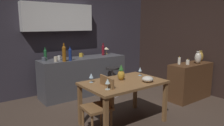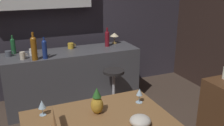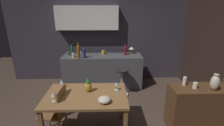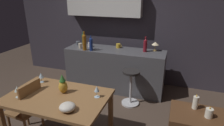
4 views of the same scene
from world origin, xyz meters
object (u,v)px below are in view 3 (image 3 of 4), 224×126
(sideboard_cabinet, at_px, (200,108))
(chair_near_window, at_px, (56,110))
(cup_white, at_px, (80,54))
(pillar_candle_short, at_px, (195,85))
(bar_stool, at_px, (122,82))
(wine_bottle_amber, at_px, (78,51))
(wine_bottle_cobalt, at_px, (84,52))
(cup_slate, at_px, (68,53))
(wine_bottle_ruby, at_px, (125,50))
(cup_mustard, at_px, (103,52))
(wine_glass_center, at_px, (53,94))
(wine_glass_left, at_px, (62,82))
(vase_ceramic_ivory, at_px, (215,82))
(wine_bottle_green, at_px, (72,49))
(pillar_candle_tall, at_px, (185,81))
(wine_glass_right, at_px, (117,84))
(dining_table, at_px, (86,99))
(cup_cream, at_px, (73,55))
(pineapple_centerpiece, at_px, (88,85))
(fruit_bowl, at_px, (104,100))

(sideboard_cabinet, xyz_separation_m, chair_near_window, (-2.50, -0.09, 0.07))
(cup_white, relative_size, pillar_candle_short, 0.85)
(bar_stool, height_order, wine_bottle_amber, wine_bottle_amber)
(wine_bottle_cobalt, relative_size, cup_slate, 2.49)
(wine_bottle_ruby, xyz_separation_m, cup_mustard, (-0.59, 0.10, -0.10))
(wine_glass_center, xyz_separation_m, cup_slate, (-0.23, 2.08, 0.08))
(wine_glass_left, bearing_deg, cup_slate, 98.20)
(vase_ceramic_ivory, bearing_deg, wine_glass_center, -176.69)
(wine_bottle_green, height_order, pillar_candle_tall, wine_bottle_green)
(chair_near_window, relative_size, wine_glass_right, 5.60)
(wine_glass_left, height_order, wine_glass_center, wine_glass_center)
(cup_white, xyz_separation_m, pillar_candle_tall, (2.07, -1.67, -0.05))
(dining_table, height_order, pillar_candle_short, pillar_candle_short)
(wine_bottle_cobalt, xyz_separation_m, pillar_candle_tall, (1.92, -1.42, -0.15))
(wine_bottle_amber, bearing_deg, sideboard_cabinet, -32.77)
(wine_glass_right, distance_m, pillar_candle_tall, 1.19)
(cup_mustard, height_order, pillar_candle_tall, pillar_candle_tall)
(wine_glass_left, height_order, wine_bottle_amber, wine_bottle_amber)
(chair_near_window, bearing_deg, cup_white, 86.05)
(wine_glass_left, distance_m, cup_mustard, 1.82)
(wine_glass_right, height_order, cup_slate, cup_slate)
(bar_stool, relative_size, wine_bottle_ruby, 2.20)
(wine_glass_center, height_order, vase_ceramic_ivory, vase_ceramic_ivory)
(cup_white, bearing_deg, pillar_candle_short, -39.28)
(wine_glass_left, distance_m, wine_bottle_amber, 1.31)
(cup_cream, bearing_deg, bar_stool, -17.41)
(cup_white, distance_m, cup_cream, 0.22)
(cup_cream, bearing_deg, wine_glass_right, -55.77)
(chair_near_window, xyz_separation_m, wine_bottle_amber, (0.14, 1.61, 0.60))
(chair_near_window, distance_m, pillar_candle_short, 2.36)
(pineapple_centerpiece, bearing_deg, bar_stool, 59.73)
(pineapple_centerpiece, xyz_separation_m, cup_mustard, (0.22, 1.84, 0.09))
(wine_bottle_green, distance_m, pillar_candle_tall, 2.97)
(sideboard_cabinet, distance_m, wine_glass_left, 2.51)
(sideboard_cabinet, xyz_separation_m, pillar_candle_tall, (-0.30, 0.11, 0.49))
(wine_bottle_amber, relative_size, pillar_candle_short, 3.10)
(bar_stool, relative_size, wine_bottle_green, 2.45)
(dining_table, bearing_deg, pillar_candle_tall, 4.94)
(vase_ceramic_ivory, bearing_deg, wine_bottle_ruby, 123.64)
(cup_mustard, bearing_deg, cup_white, -168.11)
(wine_glass_left, relative_size, cup_slate, 1.23)
(fruit_bowl, bearing_deg, wine_bottle_ruby, 75.76)
(pineapple_centerpiece, relative_size, cup_slate, 2.17)
(chair_near_window, relative_size, wine_glass_left, 5.78)
(wine_bottle_green, height_order, vase_ceramic_ivory, wine_bottle_green)
(chair_near_window, height_order, cup_cream, cup_cream)
(wine_bottle_green, xyz_separation_m, pillar_candle_short, (2.44, -1.98, -0.16))
(wine_bottle_green, bearing_deg, vase_ceramic_ivory, -36.98)
(dining_table, height_order, wine_bottle_cobalt, wine_bottle_cobalt)
(wine_glass_left, bearing_deg, wine_bottle_amber, 85.50)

